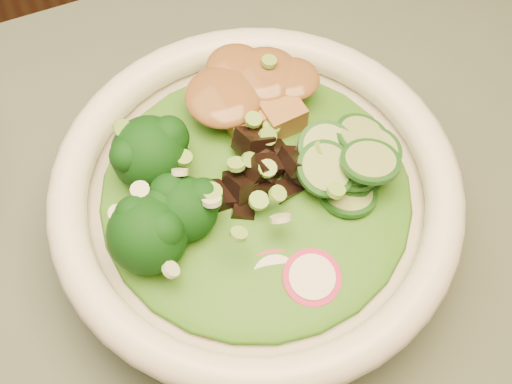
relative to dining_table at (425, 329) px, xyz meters
name	(u,v)px	position (x,y,z in m)	size (l,w,h in m)	color
dining_table	(425,329)	(0.00, 0.00, 0.00)	(1.20, 0.80, 0.75)	black
salad_bowl	(256,206)	(-0.13, 0.10, 0.16)	(0.30, 0.30, 0.08)	white
lettuce_bed	(256,191)	(-0.13, 0.10, 0.18)	(0.23, 0.23, 0.03)	#195C13
broccoli_florets	(157,195)	(-0.20, 0.11, 0.20)	(0.09, 0.08, 0.05)	black
radish_slices	(278,282)	(-0.14, 0.03, 0.19)	(0.12, 0.05, 0.02)	#AD0D42
cucumber_slices	(357,170)	(-0.06, 0.08, 0.20)	(0.08, 0.08, 0.04)	#91B262
mushroom_heap	(253,164)	(-0.12, 0.11, 0.20)	(0.08, 0.08, 0.05)	black
tofu_cubes	(244,101)	(-0.11, 0.17, 0.20)	(0.10, 0.07, 0.04)	#915930
peanut_sauce	(244,90)	(-0.11, 0.17, 0.21)	(0.08, 0.06, 0.02)	brown
scallion_garnish	(256,172)	(-0.13, 0.10, 0.21)	(0.22, 0.22, 0.03)	#75B23F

